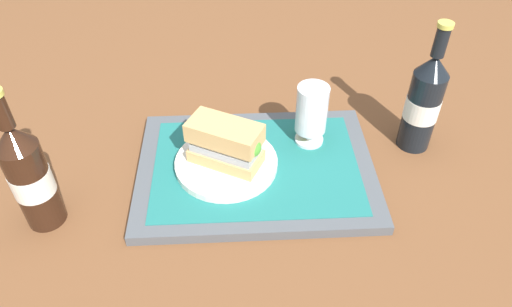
# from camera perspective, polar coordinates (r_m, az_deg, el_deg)

# --- Properties ---
(ground_plane) EXTENTS (3.00, 3.00, 0.00)m
(ground_plane) POSITION_cam_1_polar(r_m,az_deg,el_deg) (0.92, 0.00, -2.32)
(ground_plane) COLOR brown
(tray) EXTENTS (0.44, 0.32, 0.02)m
(tray) POSITION_cam_1_polar(r_m,az_deg,el_deg) (0.91, 0.00, -1.87)
(tray) COLOR #4C5156
(tray) RESTS_ON ground_plane
(placemat) EXTENTS (0.38, 0.27, 0.00)m
(placemat) POSITION_cam_1_polar(r_m,az_deg,el_deg) (0.90, 0.00, -1.39)
(placemat) COLOR #1E6B66
(placemat) RESTS_ON tray
(plate) EXTENTS (0.19, 0.19, 0.01)m
(plate) POSITION_cam_1_polar(r_m,az_deg,el_deg) (0.89, -3.52, -1.33)
(plate) COLOR silver
(plate) RESTS_ON placemat
(sandwich) EXTENTS (0.14, 0.12, 0.08)m
(sandwich) POSITION_cam_1_polar(r_m,az_deg,el_deg) (0.86, -3.46, 1.03)
(sandwich) COLOR tan
(sandwich) RESTS_ON plate
(beer_glass) EXTENTS (0.06, 0.06, 0.12)m
(beer_glass) POSITION_cam_1_polar(r_m,az_deg,el_deg) (0.92, 6.57, 4.74)
(beer_glass) COLOR silver
(beer_glass) RESTS_ON placemat
(beer_bottle) EXTENTS (0.07, 0.07, 0.27)m
(beer_bottle) POSITION_cam_1_polar(r_m,az_deg,el_deg) (0.97, 19.20, 5.80)
(beer_bottle) COLOR black
(beer_bottle) RESTS_ON ground_plane
(second_bottle) EXTENTS (0.07, 0.07, 0.27)m
(second_bottle) POSITION_cam_1_polar(r_m,az_deg,el_deg) (0.84, -25.22, -2.35)
(second_bottle) COLOR black
(second_bottle) RESTS_ON ground_plane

